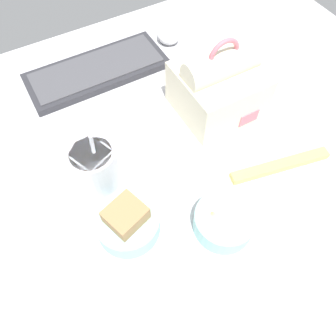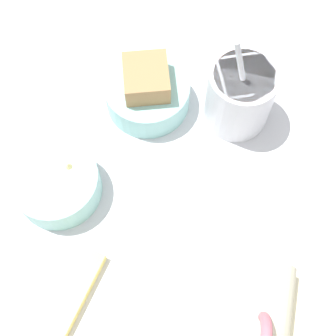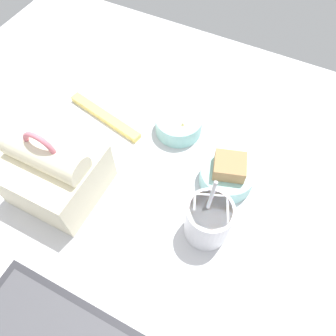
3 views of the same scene
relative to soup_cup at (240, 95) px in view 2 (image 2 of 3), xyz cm
name	(u,v)px [view 2 (image 2 of 3)]	position (x,y,z in cm)	size (l,w,h in cm)	color
desk_surface	(181,204)	(14.65, -4.86, -6.23)	(140.00, 110.00, 2.00)	silver
soup_cup	(240,95)	(0.00, 0.00, 0.00)	(9.04, 9.04, 16.70)	silver
bento_bowl_sandwich	(147,91)	(0.67, -12.66, -2.26)	(11.94, 11.94, 7.96)	#93D1CC
bento_bowl_snacks	(57,183)	(16.42, -20.98, -2.78)	(11.33, 11.33, 5.51)	#93D1CC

